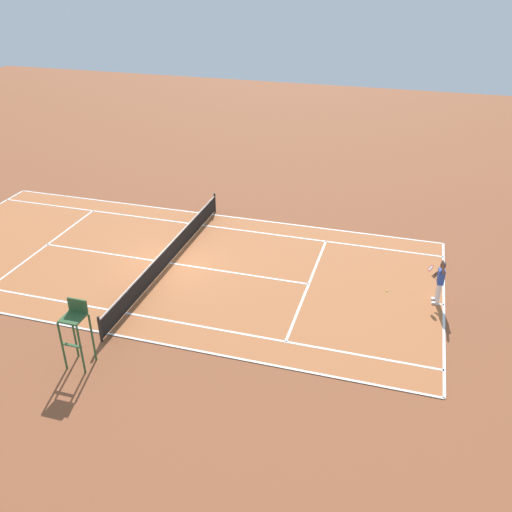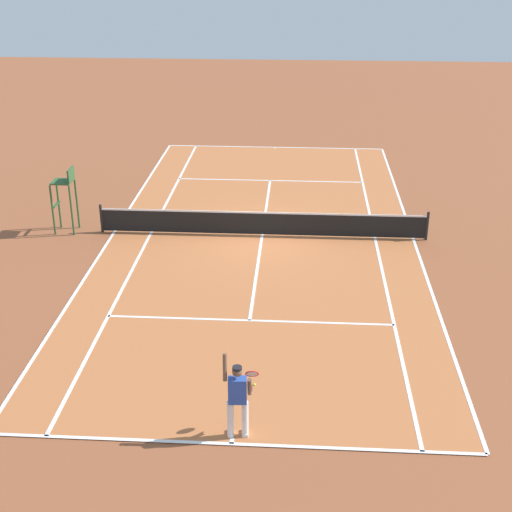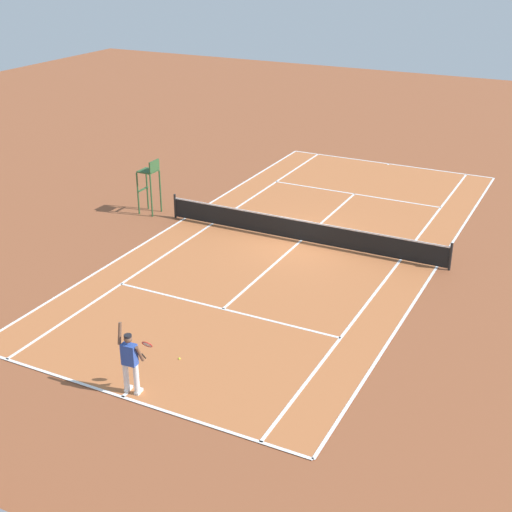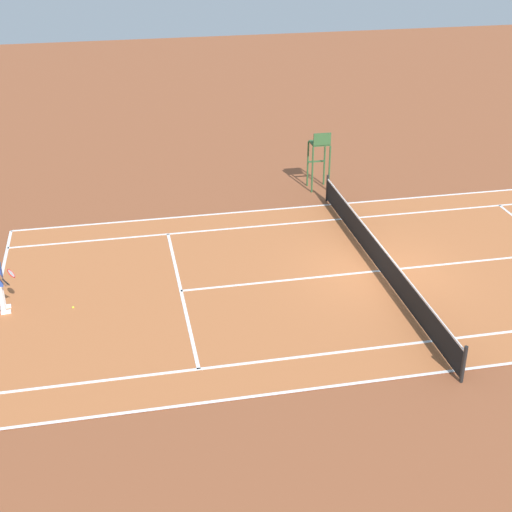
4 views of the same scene
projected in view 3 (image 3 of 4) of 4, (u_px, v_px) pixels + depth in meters
name	position (u px, v px, depth m)	size (l,w,h in m)	color
ground_plane	(301.00, 242.00, 28.66)	(80.00, 80.00, 0.00)	brown
court	(301.00, 241.00, 28.65)	(11.08, 23.88, 0.03)	#B76638
net	(301.00, 229.00, 28.44)	(11.98, 0.10, 1.07)	black
tennis_player	(130.00, 361.00, 18.77)	(0.76, 0.66, 2.08)	white
tennis_ball	(179.00, 359.00, 20.67)	(0.07, 0.07, 0.07)	#D1E533
umpire_chair	(150.00, 179.00, 30.97)	(0.77, 0.77, 2.44)	#2D562D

